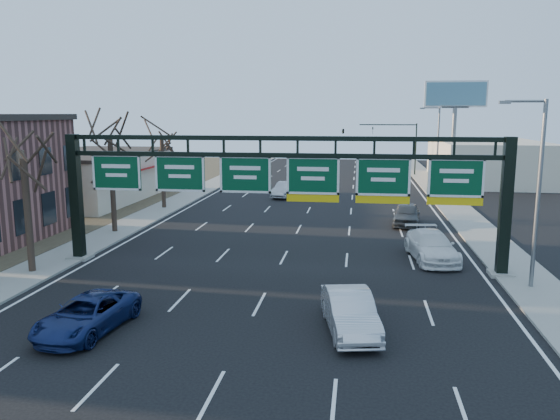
% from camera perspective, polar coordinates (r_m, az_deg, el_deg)
% --- Properties ---
extents(ground, '(160.00, 160.00, 0.00)m').
position_cam_1_polar(ground, '(22.77, -3.09, -11.47)').
color(ground, black).
rests_on(ground, ground).
extents(sidewalk_left, '(3.00, 120.00, 0.12)m').
position_cam_1_polar(sidewalk_left, '(44.94, -14.19, -0.86)').
color(sidewalk_left, gray).
rests_on(sidewalk_left, ground).
extents(sidewalk_right, '(3.00, 120.00, 0.12)m').
position_cam_1_polar(sidewalk_right, '(42.47, 19.72, -1.78)').
color(sidewalk_right, gray).
rests_on(sidewalk_right, ground).
extents(dirt_strip_left, '(21.00, 120.00, 0.06)m').
position_cam_1_polar(dirt_strip_left, '(50.83, -27.01, -0.45)').
color(dirt_strip_left, '#473D2B').
rests_on(dirt_strip_left, ground).
extents(lane_markings, '(21.60, 120.00, 0.01)m').
position_cam_1_polar(lane_markings, '(41.82, 2.27, -1.44)').
color(lane_markings, white).
rests_on(lane_markings, ground).
extents(sign_gantry, '(24.60, 1.20, 7.20)m').
position_cam_1_polar(sign_gantry, '(29.28, 0.19, 2.77)').
color(sign_gantry, black).
rests_on(sign_gantry, ground).
extents(cream_strip, '(10.90, 18.40, 4.70)m').
position_cam_1_polar(cream_strip, '(56.32, -19.02, 3.43)').
color(cream_strip, beige).
rests_on(cream_strip, ground).
extents(building_right_distant, '(12.00, 20.00, 5.00)m').
position_cam_1_polar(building_right_distant, '(72.73, 20.80, 4.83)').
color(building_right_distant, beige).
rests_on(building_right_distant, ground).
extents(tree_gantry, '(3.60, 3.60, 8.48)m').
position_cam_1_polar(tree_gantry, '(30.89, -25.40, 6.81)').
color(tree_gantry, '#2E221A').
rests_on(tree_gantry, sidewalk_left).
extents(tree_mid, '(3.60, 3.60, 9.24)m').
position_cam_1_polar(tree_mid, '(39.60, -17.44, 8.91)').
color(tree_mid, '#2E221A').
rests_on(tree_mid, sidewalk_left).
extents(tree_far, '(3.60, 3.60, 8.86)m').
position_cam_1_polar(tree_far, '(48.82, -12.33, 8.84)').
color(tree_far, '#2E221A').
rests_on(tree_far, sidewalk_left).
extents(streetlight_near, '(2.15, 0.22, 9.00)m').
position_cam_1_polar(streetlight_near, '(28.19, 25.20, 2.45)').
color(streetlight_near, slate).
rests_on(streetlight_near, sidewalk_right).
extents(streetlight_far, '(2.15, 0.22, 9.00)m').
position_cam_1_polar(streetlight_far, '(61.40, 16.04, 6.65)').
color(streetlight_far, slate).
rests_on(streetlight_far, sidewalk_right).
extents(billboard_right, '(7.00, 0.50, 12.00)m').
position_cam_1_polar(billboard_right, '(66.62, 17.83, 10.23)').
color(billboard_right, slate).
rests_on(billboard_right, ground).
extents(traffic_signal_mast, '(10.16, 0.54, 7.00)m').
position_cam_1_polar(traffic_signal_mast, '(75.82, 9.42, 7.80)').
color(traffic_signal_mast, black).
rests_on(traffic_signal_mast, ground).
extents(car_blue_suv, '(2.84, 5.18, 1.38)m').
position_cam_1_polar(car_blue_suv, '(22.71, -19.50, -10.26)').
color(car_blue_suv, navy).
rests_on(car_blue_suv, ground).
extents(car_silver_sedan, '(2.59, 5.05, 1.59)m').
position_cam_1_polar(car_silver_sedan, '(21.59, 7.31, -10.52)').
color(car_silver_sedan, silver).
rests_on(car_silver_sedan, ground).
extents(car_white_wagon, '(3.01, 5.86, 1.63)m').
position_cam_1_polar(car_white_wagon, '(32.65, 15.54, -3.65)').
color(car_white_wagon, white).
rests_on(car_white_wagon, ground).
extents(car_grey_far, '(2.46, 5.02, 1.65)m').
position_cam_1_polar(car_grey_far, '(42.31, 13.09, -0.43)').
color(car_grey_far, '#404345').
rests_on(car_grey_far, ground).
extents(car_silver_distant, '(2.45, 4.85, 1.52)m').
position_cam_1_polar(car_silver_distant, '(54.85, 0.54, 2.14)').
color(car_silver_distant, '#ADAEB2').
rests_on(car_silver_distant, ground).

